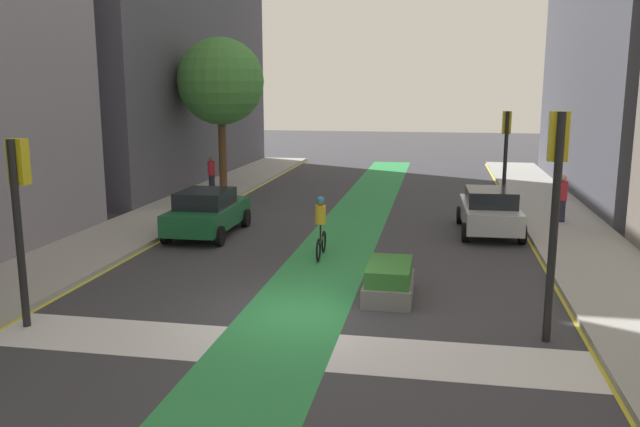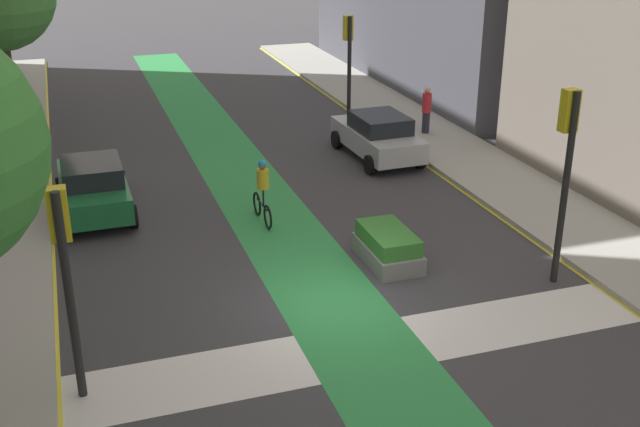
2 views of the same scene
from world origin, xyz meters
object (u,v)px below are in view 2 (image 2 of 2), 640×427
Objects in this scene: traffic_signal_far_right at (349,46)px; pedestrian_sidewalk_right_a at (427,110)px; traffic_signal_near_left at (64,254)px; car_silver_right_far at (378,136)px; traffic_signal_near_right at (567,151)px; cyclist_in_lane at (263,190)px; median_planter at (388,247)px; car_green_left_far at (93,186)px.

pedestrian_sidewalk_right_a is at bearing -64.89° from traffic_signal_far_right.
car_silver_right_far is (10.28, 10.78, -1.99)m from traffic_signal_near_left.
traffic_signal_far_right is 5.91m from car_silver_right_far.
traffic_signal_near_right is at bearing -91.89° from traffic_signal_far_right.
traffic_signal_far_right is 2.33× the size of pedestrian_sidewalk_right_a.
traffic_signal_far_right is at bearing 88.11° from traffic_signal_near_right.
traffic_signal_near_right is at bearing -44.05° from cyclist_in_lane.
traffic_signal_near_right reaches higher than median_planter.
traffic_signal_near_right is 4.78m from median_planter.
cyclist_in_lane is at bearing -27.23° from car_green_left_far.
car_silver_right_far is 2.48× the size of pedestrian_sidewalk_right_a.
car_silver_right_far is 6.67m from cyclist_in_lane.
cyclist_in_lane is (-5.15, -4.24, 0.17)m from car_silver_right_far.
traffic_signal_near_right reaches higher than car_silver_right_far.
pedestrian_sidewalk_right_a is 0.83× the size of median_planter.
cyclist_in_lane is (5.14, 6.54, -1.82)m from traffic_signal_near_left.
median_planter is at bearing -120.55° from pedestrian_sidewalk_right_a.
pedestrian_sidewalk_right_a is (2.23, 11.44, -2.15)m from traffic_signal_near_right.
pedestrian_sidewalk_right_a is (1.73, -3.68, -1.79)m from traffic_signal_far_right.
traffic_signal_far_right is (11.23, 16.25, 0.03)m from traffic_signal_near_left.
median_planter is at bearing -40.12° from car_green_left_far.
pedestrian_sidewalk_right_a is at bearing 78.99° from traffic_signal_near_right.
traffic_signal_near_right is 2.45× the size of cyclist_in_lane.
traffic_signal_far_right is 4.44m from pedestrian_sidewalk_right_a.
car_silver_right_far is at bearing 69.34° from median_planter.
car_silver_right_far is (-0.45, 9.65, -2.37)m from traffic_signal_near_right.
traffic_signal_near_right is at bearing -37.57° from car_green_left_far.
traffic_signal_near_right is at bearing -101.01° from pedestrian_sidewalk_right_a.
traffic_signal_far_right is at bearing 80.19° from car_silver_right_far.
pedestrian_sidewalk_right_a is at bearing 17.30° from car_green_left_far.
traffic_signal_near_left is 15.03m from car_silver_right_far.
traffic_signal_near_right reaches higher than cyclist_in_lane.
traffic_signal_near_left is 0.94× the size of car_green_left_far.
car_green_left_far is at bearing 139.88° from median_planter.
car_silver_right_far is at bearing -146.23° from pedestrian_sidewalk_right_a.
traffic_signal_near_right is 1.14× the size of traffic_signal_far_right.
traffic_signal_near_right is 15.14m from traffic_signal_far_right.
cyclist_in_lane is at bearing -122.12° from traffic_signal_far_right.
traffic_signal_near_right is 1.15× the size of traffic_signal_near_left.
car_silver_right_far is 2.29× the size of cyclist_in_lane.
car_silver_right_far is 8.12m from median_planter.
pedestrian_sidewalk_right_a is (12.96, 12.56, -1.76)m from traffic_signal_near_left.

